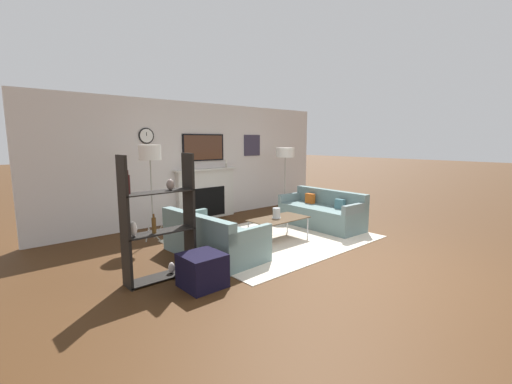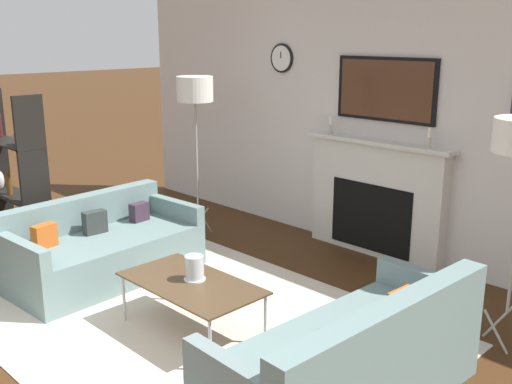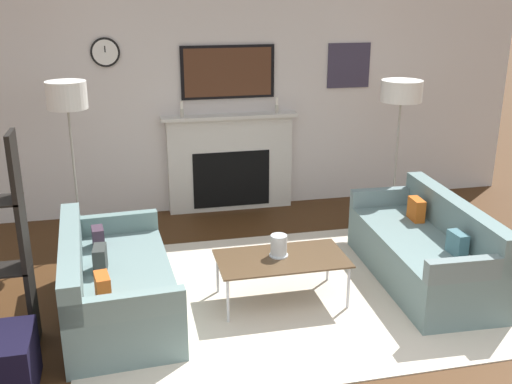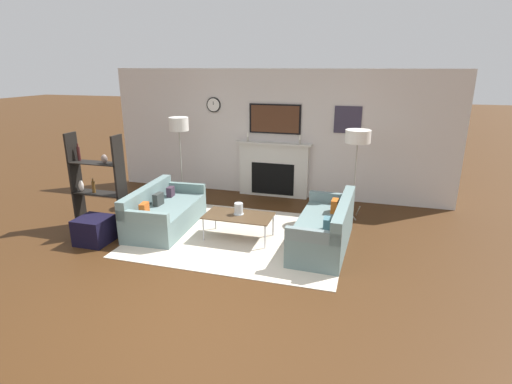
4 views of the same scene
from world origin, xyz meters
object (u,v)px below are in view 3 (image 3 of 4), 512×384
object	(u,v)px
coffee_table	(282,260)
floor_lamp_right	(401,93)
hurricane_candle	(279,247)
floor_lamp_left	(67,98)
couch_right	(425,252)
couch_left	(113,286)

from	to	relation	value
coffee_table	floor_lamp_right	world-z (taller)	floor_lamp_right
hurricane_candle	floor_lamp_right	world-z (taller)	floor_lamp_right
hurricane_candle	floor_lamp_left	bearing A→B (deg)	140.00
hurricane_candle	floor_lamp_right	xyz separation A→B (m)	(1.76, 1.47, 1.03)
couch_right	floor_lamp_left	xyz separation A→B (m)	(-3.17, 1.43, 1.32)
hurricane_candle	floor_lamp_right	bearing A→B (deg)	39.78
coffee_table	hurricane_candle	bearing A→B (deg)	106.71
coffee_table	hurricane_candle	world-z (taller)	hurricane_candle
hurricane_candle	floor_lamp_left	size ratio (longest dim) A/B	0.11
coffee_table	floor_lamp_left	xyz separation A→B (m)	(-1.76, 1.52, 1.22)
couch_right	floor_lamp_right	bearing A→B (deg)	76.42
couch_left	coffee_table	size ratio (longest dim) A/B	1.58
couch_left	floor_lamp_left	world-z (taller)	floor_lamp_left
coffee_table	floor_lamp_right	distance (m)	2.58
floor_lamp_right	couch_left	bearing A→B (deg)	-155.75
coffee_table	floor_lamp_left	bearing A→B (deg)	139.33
hurricane_candle	floor_lamp_left	world-z (taller)	floor_lamp_left
couch_right	floor_lamp_left	distance (m)	3.72
couch_right	floor_lamp_right	distance (m)	1.92
coffee_table	hurricane_candle	distance (m)	0.12
couch_right	floor_lamp_left	world-z (taller)	floor_lamp_left
couch_left	couch_right	world-z (taller)	couch_right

